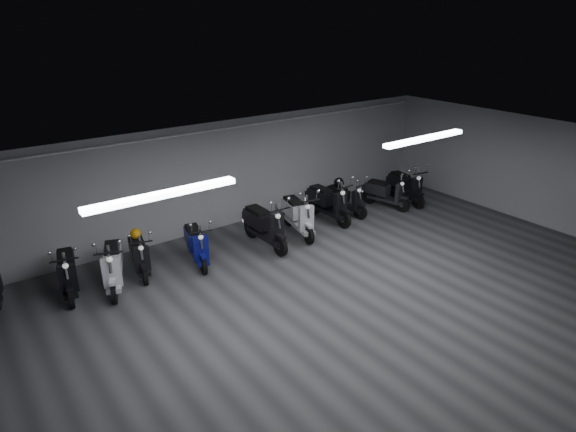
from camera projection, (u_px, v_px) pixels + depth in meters
floor at (348, 313)px, 9.36m from camera, size 14.00×10.00×0.01m
ceiling at (355, 171)px, 8.29m from camera, size 14.00×10.00×0.01m
back_wall at (216, 177)px, 12.56m from camera, size 14.00×0.01×2.80m
right_wall at (553, 176)px, 12.65m from camera, size 0.01×10.00×2.80m
fluor_strip_left at (163, 194)px, 7.42m from camera, size 2.40×0.18×0.08m
fluor_strip_right at (425, 139)px, 10.70m from camera, size 2.40×0.18×0.08m
conduit at (215, 130)px, 12.03m from camera, size 13.60×0.05×0.05m
scooter_1 at (66, 266)px, 9.78m from camera, size 0.89×1.77×1.26m
scooter_2 at (112, 259)px, 9.97m from camera, size 1.17×1.88×1.33m
scooter_3 at (139, 249)px, 10.56m from camera, size 0.85×1.68×1.19m
scooter_4 at (196, 238)px, 10.99m from camera, size 0.92×1.74×1.23m
scooter_5 at (265, 219)px, 11.76m from camera, size 0.65×1.91×1.42m
scooter_6 at (298, 209)px, 12.42m from camera, size 1.01×1.94×1.38m
scooter_7 at (328, 197)px, 13.24m from camera, size 0.66×1.88×1.39m
scooter_8 at (345, 194)px, 13.70m from camera, size 0.85×1.69×1.20m
scooter_9 at (387, 188)px, 14.17m from camera, size 0.96×1.71×1.21m
scooter_10 at (406, 181)px, 14.57m from camera, size 0.86×1.83×1.31m
helmet_0 at (339, 183)px, 13.73m from camera, size 0.29×0.29×0.29m
helmet_2 at (136, 234)px, 10.65m from camera, size 0.23×0.23×0.23m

